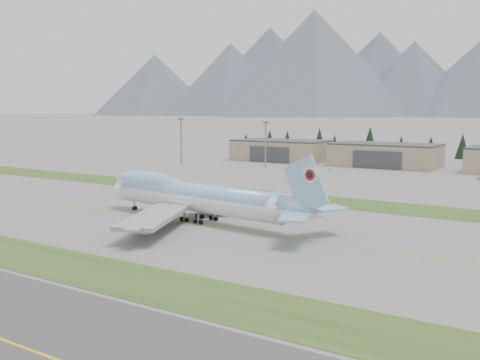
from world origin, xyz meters
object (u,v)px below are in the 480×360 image
Objects in this scene: hangar_center at (386,155)px; boeing_747_freighter at (194,197)px; service_vehicle_a at (330,170)px; hangar_left at (281,150)px.

boeing_747_freighter is at bearing -90.45° from hangar_center.
hangar_center reaches higher than service_vehicle_a.
service_vehicle_a is (-16.28, -26.69, -5.39)m from hangar_center.
boeing_747_freighter is 146.55m from hangar_center.
boeing_747_freighter reaches higher than service_vehicle_a.
hangar_left is 47.34m from service_vehicle_a.
hangar_left is (-53.84, 146.55, -0.34)m from boeing_747_freighter.
hangar_left is at bearing 129.90° from service_vehicle_a.
service_vehicle_a is at bearing -34.58° from hangar_left.
service_vehicle_a is (38.72, -26.69, -5.39)m from hangar_left.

